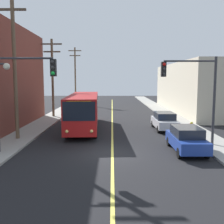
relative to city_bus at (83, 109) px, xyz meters
The scene contains 15 objects.
ground_plane 9.30m from the city_bus, 72.90° to the right, with size 120.00×120.00×0.00m, color black.
sidewalk_left 5.06m from the city_bus, 164.26° to the left, with size 2.50×90.00×0.15m, color gray.
sidewalk_right 10.16m from the city_bus, ahead, with size 2.50×90.00×0.15m, color gray.
lane_stripe_center 7.07m from the city_bus, 66.91° to the left, with size 0.16×60.00×0.01m, color #D8CC4C.
building_right_warehouse 21.94m from the city_bus, 38.30° to the left, with size 12.00×23.69×6.87m.
city_bus is the anchor object (origin of this frame).
parked_car_blue 11.12m from the city_bus, 47.84° to the right, with size 1.84×4.41×1.62m.
parked_car_silver 7.58m from the city_bus, ahead, with size 1.88×4.43×1.62m.
utility_pole_near 7.98m from the city_bus, 133.11° to the right, with size 2.40×0.28×11.01m.
utility_pole_mid 9.44m from the city_bus, 120.94° to the left, with size 2.40×0.28×9.26m.
utility_pole_far 26.69m from the city_bus, 99.36° to the left, with size 2.40×0.28×10.41m.
traffic_signal_left_corner 9.92m from the city_bus, 106.51° to the right, with size 3.75×0.48×6.00m.
traffic_signal_right_corner 10.87m from the city_bus, 40.11° to the right, with size 3.75×0.48×6.00m.
street_lamp_left 9.90m from the city_bus, 115.27° to the right, with size 0.98×0.40×5.50m.
fire_hydrant 9.86m from the city_bus, 13.06° to the right, with size 0.44×0.26×0.84m.
Camera 1 is at (-0.02, -16.33, 4.62)m, focal length 43.02 mm.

